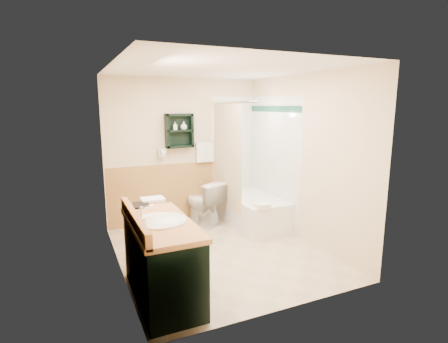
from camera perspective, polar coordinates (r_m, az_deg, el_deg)
floor at (r=4.86m, az=-0.64°, el=-12.97°), size 3.00×3.00×0.00m
back_wall at (r=5.92m, az=-6.62°, el=3.35°), size 2.60×0.04×2.40m
left_wall at (r=4.17m, az=-17.50°, el=-0.19°), size 0.04×3.00×2.40m
right_wall at (r=5.18m, az=12.82°, el=2.10°), size 0.04×3.00×2.40m
ceiling at (r=4.47m, az=-0.70°, el=16.71°), size 2.60×3.00×0.04m
wainscot_left at (r=4.36m, az=-16.52°, el=-9.24°), size 2.98×2.98×1.00m
wainscot_back at (r=6.02m, az=-6.38°, el=-3.31°), size 2.58×2.58×1.00m
mirror_frame at (r=3.59m, az=-15.88°, el=3.05°), size 1.30×1.30×1.00m
mirror_glass at (r=3.59m, az=-15.80°, el=3.06°), size 1.20×1.20×0.90m
tile_right at (r=5.79m, az=7.96°, el=1.65°), size 1.50×1.50×2.10m
tile_back at (r=6.29m, az=2.46°, el=2.47°), size 0.95×0.95×2.10m
tile_accent at (r=5.71m, az=8.10°, el=10.09°), size 1.50×1.50×0.10m
wall_shelf at (r=5.75m, az=-7.30°, el=6.62°), size 0.45×0.15×0.55m
hair_dryer at (r=5.73m, az=-10.16°, el=3.01°), size 0.10×0.24×0.18m
towel_bar at (r=5.96m, az=-3.23°, el=4.90°), size 0.40×0.06×0.40m
curtain_rod at (r=5.35m, az=1.30°, el=11.23°), size 0.03×1.60×0.03m
shower_curtain at (r=5.57m, az=0.48°, el=2.44°), size 1.05×1.05×1.70m
vanity at (r=3.72m, az=-10.10°, el=-14.00°), size 0.59×1.29×0.82m
bathtub at (r=5.88m, az=4.30°, el=-6.23°), size 0.72×1.50×0.48m
toilet at (r=5.84m, az=-3.38°, el=-5.11°), size 0.63×0.83×0.72m
counter_towel at (r=4.31m, az=-11.59°, el=-4.52°), size 0.27×0.21×0.04m
vanity_book at (r=4.11m, az=-14.84°, el=-3.90°), size 0.19×0.06×0.25m
tub_towel at (r=5.14m, az=6.21°, el=-5.56°), size 0.21×0.18×0.07m
soap_bottle_a at (r=5.72m, az=-7.99°, el=7.04°), size 0.08×0.14×0.06m
soap_bottle_b at (r=5.76m, az=-6.59°, el=7.32°), size 0.11×0.14×0.10m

